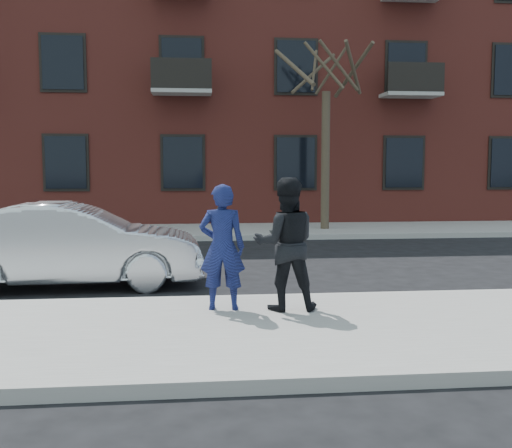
{
  "coord_description": "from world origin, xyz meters",
  "views": [
    {
      "loc": [
        0.48,
        -7.2,
        2.06
      ],
      "look_at": [
        1.26,
        0.4,
        1.33
      ],
      "focal_mm": 42.0,
      "sensor_mm": 36.0,
      "label": 1
    }
  ],
  "objects": [
    {
      "name": "silver_sedan",
      "position": [
        -1.61,
        3.2,
        0.73
      ],
      "size": [
        4.48,
        1.76,
        1.45
      ],
      "primitive_type": "imported",
      "rotation": [
        0.0,
        0.0,
        1.62
      ],
      "color": "#B7BABF",
      "rests_on": "ground"
    },
    {
      "name": "far_curb",
      "position": [
        0.0,
        9.45,
        0.07
      ],
      "size": [
        50.0,
        0.1,
        0.15
      ],
      "primitive_type": "cube",
      "color": "#999691",
      "rests_on": "ground"
    },
    {
      "name": "man_peacoat",
      "position": [
        1.68,
        0.64,
        1.04
      ],
      "size": [
        0.88,
        0.7,
        1.77
      ],
      "rotation": [
        0.0,
        0.0,
        3.11
      ],
      "color": "black",
      "rests_on": "near_sidewalk"
    },
    {
      "name": "near_curb",
      "position": [
        0.0,
        1.55,
        0.07
      ],
      "size": [
        50.0,
        0.1,
        0.15
      ],
      "primitive_type": "cube",
      "color": "#999691",
      "rests_on": "ground"
    },
    {
      "name": "street_tree",
      "position": [
        4.5,
        11.0,
        5.52
      ],
      "size": [
        3.6,
        3.6,
        6.8
      ],
      "color": "#31271D",
      "rests_on": "far_sidewalk"
    },
    {
      "name": "man_hoodie",
      "position": [
        0.84,
        0.73,
        0.99
      ],
      "size": [
        0.65,
        0.52,
        1.69
      ],
      "rotation": [
        0.0,
        0.0,
        3.04
      ],
      "color": "navy",
      "rests_on": "near_sidewalk"
    },
    {
      "name": "far_sidewalk",
      "position": [
        0.0,
        11.25,
        0.07
      ],
      "size": [
        50.0,
        3.5,
        0.15
      ],
      "primitive_type": "cube",
      "color": "gray",
      "rests_on": "ground"
    },
    {
      "name": "near_sidewalk",
      "position": [
        0.0,
        -0.25,
        0.07
      ],
      "size": [
        50.0,
        3.5,
        0.15
      ],
      "primitive_type": "cube",
      "color": "gray",
      "rests_on": "ground"
    },
    {
      "name": "ground",
      "position": [
        0.0,
        0.0,
        0.0
      ],
      "size": [
        100.0,
        100.0,
        0.0
      ],
      "primitive_type": "plane",
      "color": "black",
      "rests_on": "ground"
    },
    {
      "name": "apartment_building",
      "position": [
        2.0,
        18.0,
        6.16
      ],
      "size": [
        24.3,
        10.3,
        12.3
      ],
      "color": "maroon",
      "rests_on": "ground"
    }
  ]
}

